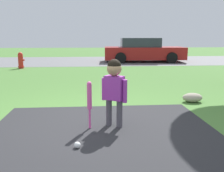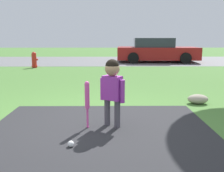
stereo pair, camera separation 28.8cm
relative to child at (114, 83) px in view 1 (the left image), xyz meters
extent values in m
plane|color=#477533|center=(-0.43, 0.12, -0.66)|extent=(60.00, 60.00, 0.00)
cube|color=slate|center=(-0.43, 10.92, -0.65)|extent=(40.00, 6.00, 0.01)
cylinder|color=#4C4751|center=(-0.07, 0.05, -0.45)|extent=(0.09, 0.09, 0.41)
cylinder|color=#4C4751|center=(0.07, -0.05, -0.45)|extent=(0.09, 0.09, 0.41)
cube|color=purple|center=(0.00, 0.00, -0.07)|extent=(0.31, 0.28, 0.35)
cylinder|color=purple|center=(-0.14, 0.09, -0.10)|extent=(0.07, 0.07, 0.33)
cylinder|color=purple|center=(0.14, -0.09, -0.10)|extent=(0.07, 0.07, 0.33)
sphere|color=tan|center=(0.00, 0.00, 0.22)|extent=(0.22, 0.22, 0.22)
sphere|color=black|center=(0.00, 0.00, 0.26)|extent=(0.20, 0.20, 0.20)
sphere|color=#E54CA5|center=(-0.36, -0.07, -0.64)|extent=(0.04, 0.04, 0.04)
cylinder|color=#E54CA5|center=(-0.36, -0.07, -0.51)|extent=(0.03, 0.03, 0.30)
cylinder|color=#E54CA5|center=(-0.36, -0.07, -0.17)|extent=(0.07, 0.07, 0.37)
sphere|color=#E54CA5|center=(-0.36, -0.07, 0.01)|extent=(0.07, 0.07, 0.07)
sphere|color=white|center=(-0.51, -0.72, -0.62)|extent=(0.08, 0.08, 0.08)
cylinder|color=red|center=(-3.38, 7.49, -0.36)|extent=(0.21, 0.21, 0.60)
sphere|color=red|center=(-3.38, 7.49, -0.06)|extent=(0.20, 0.20, 0.20)
cylinder|color=red|center=(-3.38, 7.49, -0.58)|extent=(0.26, 0.26, 0.05)
cylinder|color=red|center=(-3.27, 7.49, -0.30)|extent=(0.09, 0.07, 0.07)
cube|color=maroon|center=(2.55, 10.10, -0.17)|extent=(4.39, 2.07, 0.65)
cube|color=#2D333D|center=(2.34, 10.11, 0.39)|extent=(2.15, 1.72, 0.49)
cylinder|color=black|center=(3.94, 10.94, -0.37)|extent=(0.58, 0.21, 0.57)
cylinder|color=black|center=(3.83, 9.10, -0.37)|extent=(0.58, 0.21, 0.57)
cylinder|color=black|center=(1.28, 11.09, -0.37)|extent=(0.58, 0.21, 0.57)
cylinder|color=black|center=(1.17, 9.25, -0.37)|extent=(0.58, 0.21, 0.57)
ellipsoid|color=#9E937F|center=(1.75, 1.29, -0.56)|extent=(0.41, 0.28, 0.19)
camera|label=1|loc=(-0.32, -3.57, 0.66)|focal=40.00mm
camera|label=2|loc=(-0.04, -3.58, 0.66)|focal=40.00mm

